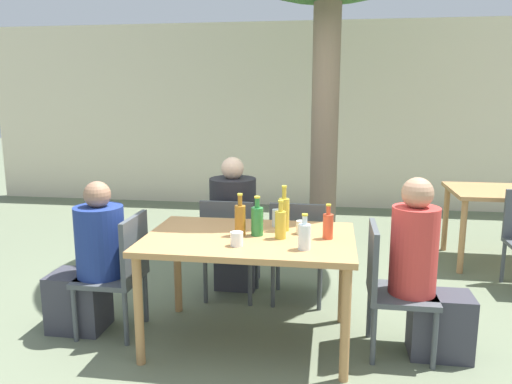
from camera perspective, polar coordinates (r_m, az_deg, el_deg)
The scene contains 20 objects.
ground_plane at distance 3.72m, azimuth -0.73°, elevation -16.62°, with size 30.00×30.00×0.00m, color #667056.
cafe_building_wall at distance 7.77m, azimuth 4.73°, elevation 8.64°, with size 10.00×0.08×2.80m.
dining_table_front at distance 3.46m, azimuth -0.76°, elevation -6.40°, with size 1.43×0.94×0.78m.
dining_table_back at distance 5.69m, azimuth 26.96°, elevation -0.81°, with size 1.16×0.87×0.78m.
patio_chair_0 at distance 3.78m, azimuth -15.18°, elevation -8.38°, with size 0.44×0.44×0.88m.
patio_chair_1 at distance 3.50m, azimuth 14.94°, elevation -9.98°, with size 0.44×0.44×0.88m.
patio_chair_2 at distance 4.22m, azimuth -3.02°, elevation -5.93°, with size 0.44×0.44×0.88m.
patio_chair_3 at distance 4.15m, azimuth 4.77°, elevation -6.27°, with size 0.44×0.44×0.88m.
person_seated_0 at distance 3.88m, azimuth -18.40°, elevation -7.96°, with size 0.58×0.35×1.13m.
person_seated_1 at distance 3.52m, azimuth 18.81°, elevation -9.36°, with size 0.55×0.31×1.21m.
person_seated_2 at distance 4.42m, azimuth -2.44°, elevation -4.37°, with size 0.40×0.60×1.21m.
green_bottle_0 at distance 3.42m, azimuth 0.14°, elevation -3.25°, with size 0.08×0.08×0.27m.
oil_cruet_1 at distance 3.35m, azimuth 2.82°, elevation -3.65°, with size 0.07×0.07×0.26m.
amber_bottle_2 at distance 3.42m, azimuth -1.83°, elevation -3.14°, with size 0.08×0.08×0.29m.
water_bottle_3 at distance 3.14m, azimuth 5.56°, elevation -5.00°, with size 0.08×0.08×0.23m.
oil_cruet_4 at distance 3.54m, azimuth 3.22°, elevation -2.44°, with size 0.08×0.08×0.32m.
soda_bottle_5 at distance 3.38m, azimuth 8.23°, elevation -3.80°, with size 0.07×0.07×0.24m.
drinking_glass_0 at distance 3.49m, azimuth 5.19°, elevation -4.04°, with size 0.07×0.07×0.09m.
drinking_glass_1 at distance 3.66m, azimuth 2.39°, elevation -2.98°, with size 0.07×0.07×0.13m.
drinking_glass_2 at distance 3.21m, azimuth -2.22°, elevation -5.38°, with size 0.08×0.08×0.09m.
Camera 1 is at (0.54, -3.25, 1.73)m, focal length 35.00 mm.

